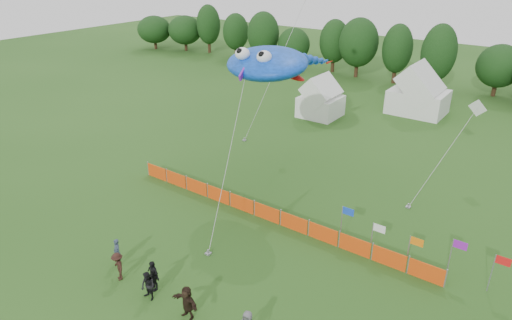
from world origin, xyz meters
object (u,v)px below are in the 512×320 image
Objects in this scene: barrier_fence at (267,213)px; spectator_d at (153,275)px; tent_left at (321,100)px; spectator_c at (118,266)px; stingray_kite at (271,62)px; tent_right at (419,94)px; spectator_b at (148,286)px; spectator_a at (117,252)px; spectator_f at (187,302)px.

spectator_d is (-0.86, -8.70, 0.34)m from barrier_fence.
tent_left reaches higher than spectator_d.
spectator_d is (2.04, 0.54, 0.05)m from spectator_c.
spectator_c is 15.46m from stingray_kite.
barrier_fence is 8.75m from spectator_d.
barrier_fence is at bearing 96.36° from spectator_d.
tent_left is 2.45× the size of spectator_c.
stingray_kite is (0.49, 13.06, 8.26)m from spectator_c.
spectator_b is at bearing -91.98° from tent_right.
spectator_a is at bearing -97.33° from stingray_kite.
spectator_d is 0.10× the size of stingray_kite.
spectator_c is 0.94× the size of spectator_d.
tent_right reaches higher than spectator_c.
spectator_a reaches higher than barrier_fence.
stingray_kite is at bearing 111.67° from spectator_f.
tent_right reaches higher than spectator_a.
tent_left is at bearing 114.16° from spectator_d.
spectator_d reaches higher than spectator_a.
tent_right reaches higher than spectator_f.
tent_left is 2.50× the size of spectator_b.
spectator_b is (-1.25, -36.11, -1.25)m from tent_right.
spectator_d is (-1.60, -35.44, -1.18)m from tent_right.
spectator_f is at bearing -88.22° from tent_right.
tent_left is at bearing 106.04° from stingray_kite.
barrier_fence is 14.27× the size of spectator_a.
spectator_a is 14.88m from stingray_kite.
stingray_kite is at bearing 96.00° from spectator_a.
spectator_d is (-0.35, 0.67, 0.06)m from spectator_b.
tent_right is at bearing 92.18° from spectator_b.
spectator_a is 0.09× the size of stingray_kite.
spectator_d is at bearing 39.78° from spectator_c.
spectator_d is at bearing 121.76° from spectator_b.
barrier_fence is at bearing 104.93° from spectator_f.
spectator_f is (1.12, -35.87, -1.17)m from tent_right.
stingray_kite is (-2.41, 3.81, 8.56)m from barrier_fence.
barrier_fence is 13.79× the size of spectator_c.
tent_right is at bearing 99.40° from spectator_d.
tent_right is 0.26× the size of barrier_fence.
tent_left is at bearing 110.46° from spectator_f.
spectator_b reaches higher than spectator_a.
spectator_f is (1.86, -9.13, 0.35)m from barrier_fence.
spectator_b is (3.48, -0.93, 0.01)m from spectator_a.
tent_right is 3.34× the size of spectator_f.
spectator_c is (1.09, -0.80, 0.03)m from spectator_a.
spectator_b reaches higher than barrier_fence.
tent_left is 30.32m from spectator_f.
barrier_fence is 13.02× the size of spectator_d.
spectator_b is 0.93× the size of spectator_d.
stingray_kite is at bearing 112.77° from spectator_c.
stingray_kite reaches higher than barrier_fence.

